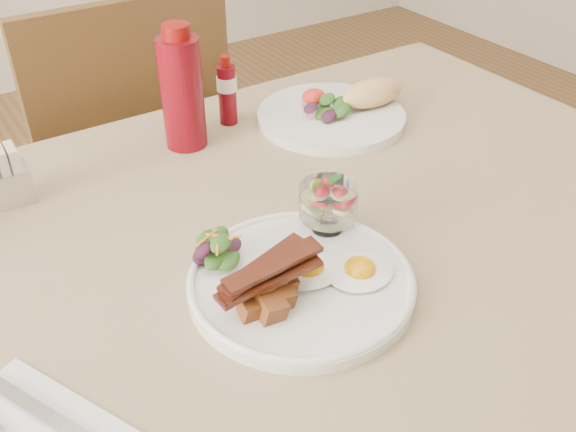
# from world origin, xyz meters

# --- Properties ---
(table) EXTENTS (1.33, 0.88, 0.75)m
(table) POSITION_xyz_m (0.00, 0.00, 0.66)
(table) COLOR brown
(table) RESTS_ON ground
(chair_far) EXTENTS (0.42, 0.42, 0.93)m
(chair_far) POSITION_xyz_m (0.00, 0.66, 0.52)
(chair_far) COLOR brown
(chair_far) RESTS_ON ground
(main_plate) EXTENTS (0.28, 0.28, 0.02)m
(main_plate) POSITION_xyz_m (-0.05, -0.12, 0.76)
(main_plate) COLOR white
(main_plate) RESTS_ON table
(fried_eggs) EXTENTS (0.14, 0.12, 0.02)m
(fried_eggs) POSITION_xyz_m (-0.01, -0.13, 0.77)
(fried_eggs) COLOR white
(fried_eggs) RESTS_ON main_plate
(bacon_potato_pile) EXTENTS (0.13, 0.08, 0.06)m
(bacon_potato_pile) POSITION_xyz_m (-0.11, -0.13, 0.80)
(bacon_potato_pile) COLOR brown
(bacon_potato_pile) RESTS_ON main_plate
(side_salad) EXTENTS (0.07, 0.06, 0.04)m
(side_salad) POSITION_xyz_m (-0.12, -0.03, 0.79)
(side_salad) COLOR #1B4913
(side_salad) RESTS_ON main_plate
(fruit_cup) EXTENTS (0.08, 0.08, 0.08)m
(fruit_cup) POSITION_xyz_m (0.04, -0.05, 0.81)
(fruit_cup) COLOR white
(fruit_cup) RESTS_ON main_plate
(second_plate) EXTENTS (0.29, 0.27, 0.07)m
(second_plate) POSITION_xyz_m (0.27, 0.23, 0.77)
(second_plate) COLOR white
(second_plate) RESTS_ON table
(ketchup_bottle) EXTENTS (0.07, 0.07, 0.21)m
(ketchup_bottle) POSITION_xyz_m (-0.01, 0.29, 0.85)
(ketchup_bottle) COLOR #61050F
(ketchup_bottle) RESTS_ON table
(hot_sauce_bottle) EXTENTS (0.04, 0.04, 0.13)m
(hot_sauce_bottle) POSITION_xyz_m (0.09, 0.32, 0.81)
(hot_sauce_bottle) COLOR #61050F
(hot_sauce_bottle) RESTS_ON table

